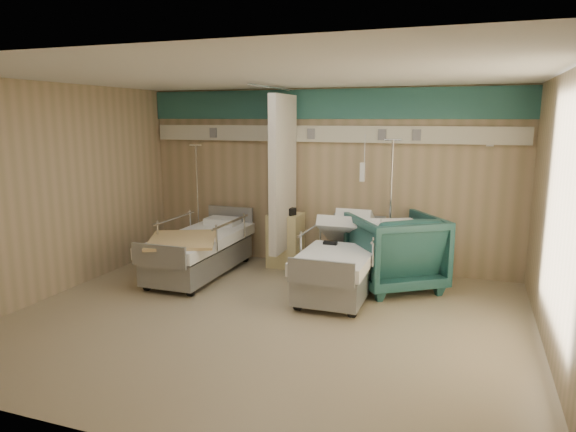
{
  "coord_description": "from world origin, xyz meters",
  "views": [
    {
      "loc": [
        2.17,
        -5.29,
        2.35
      ],
      "look_at": [
        0.06,
        0.6,
        1.14
      ],
      "focal_mm": 32.0,
      "sensor_mm": 36.0,
      "label": 1
    }
  ],
  "objects_px": {
    "bed_right": "(342,269)",
    "visitor_armchair": "(395,251)",
    "bed_left": "(200,255)",
    "iv_stand_left": "(199,234)",
    "iv_stand_right": "(389,250)",
    "bedside_cabinet": "(286,240)"
  },
  "relations": [
    {
      "from": "bedside_cabinet",
      "to": "visitor_armchair",
      "type": "bearing_deg",
      "value": -15.61
    },
    {
      "from": "visitor_armchair",
      "to": "bed_right",
      "type": "bearing_deg",
      "value": -2.99
    },
    {
      "from": "bedside_cabinet",
      "to": "bed_left",
      "type": "bearing_deg",
      "value": -139.4
    },
    {
      "from": "visitor_armchair",
      "to": "iv_stand_right",
      "type": "bearing_deg",
      "value": -105.67
    },
    {
      "from": "visitor_armchair",
      "to": "iv_stand_left",
      "type": "distance_m",
      "value": 3.45
    },
    {
      "from": "bed_left",
      "to": "bed_right",
      "type": "bearing_deg",
      "value": 0.0
    },
    {
      "from": "bedside_cabinet",
      "to": "iv_stand_right",
      "type": "bearing_deg",
      "value": -2.12
    },
    {
      "from": "bed_left",
      "to": "iv_stand_left",
      "type": "height_order",
      "value": "iv_stand_left"
    },
    {
      "from": "iv_stand_right",
      "to": "bed_left",
      "type": "bearing_deg",
      "value": -162.74
    },
    {
      "from": "bed_left",
      "to": "bedside_cabinet",
      "type": "relative_size",
      "value": 2.54
    },
    {
      "from": "bedside_cabinet",
      "to": "iv_stand_left",
      "type": "xyz_separation_m",
      "value": [
        -1.6,
        0.05,
        -0.03
      ]
    },
    {
      "from": "bed_right",
      "to": "bedside_cabinet",
      "type": "xyz_separation_m",
      "value": [
        -1.15,
        0.9,
        0.11
      ]
    },
    {
      "from": "iv_stand_right",
      "to": "bedside_cabinet",
      "type": "bearing_deg",
      "value": 177.88
    },
    {
      "from": "bed_right",
      "to": "iv_stand_right",
      "type": "xyz_separation_m",
      "value": [
        0.5,
        0.84,
        0.1
      ]
    },
    {
      "from": "bed_left",
      "to": "iv_stand_right",
      "type": "height_order",
      "value": "iv_stand_right"
    },
    {
      "from": "bed_right",
      "to": "visitor_armchair",
      "type": "xyz_separation_m",
      "value": [
        0.65,
        0.4,
        0.21
      ]
    },
    {
      "from": "bed_right",
      "to": "iv_stand_right",
      "type": "relative_size",
      "value": 1.05
    },
    {
      "from": "bed_right",
      "to": "bed_left",
      "type": "height_order",
      "value": "same"
    },
    {
      "from": "bed_right",
      "to": "visitor_armchair",
      "type": "bearing_deg",
      "value": 31.43
    },
    {
      "from": "bedside_cabinet",
      "to": "iv_stand_left",
      "type": "distance_m",
      "value": 1.6
    },
    {
      "from": "bed_left",
      "to": "iv_stand_right",
      "type": "bearing_deg",
      "value": 17.26
    },
    {
      "from": "visitor_armchair",
      "to": "iv_stand_right",
      "type": "height_order",
      "value": "iv_stand_right"
    }
  ]
}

